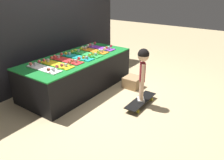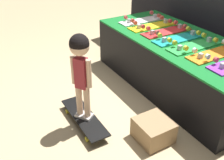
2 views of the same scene
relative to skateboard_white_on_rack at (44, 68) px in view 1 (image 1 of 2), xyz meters
name	(u,v)px [view 1 (image 1 of 2)]	position (x,y,z in m)	size (l,w,h in m)	color
ground_plane	(105,97)	(0.76, -0.64, -0.65)	(16.00, 16.00, 0.00)	tan
back_wall	(47,28)	(0.76, 0.76, 0.45)	(4.15, 0.10, 2.21)	black
display_rack	(78,73)	(0.76, 0.00, -0.33)	(2.20, 0.98, 0.63)	black
skateboard_white_on_rack	(44,68)	(0.00, 0.00, 0.00)	(0.20, 0.66, 0.09)	white
skateboard_yellow_on_rack	(57,64)	(0.25, -0.02, 0.00)	(0.20, 0.66, 0.09)	yellow
skateboard_red_on_rack	(67,60)	(0.50, 0.00, 0.00)	(0.20, 0.66, 0.09)	red
skateboard_teal_on_rack	(78,57)	(0.76, -0.03, 0.00)	(0.20, 0.66, 0.09)	teal
skateboard_green_on_rack	(87,53)	(1.01, -0.03, 0.00)	(0.20, 0.66, 0.09)	green
skateboard_orange_on_rack	(94,50)	(1.26, 0.01, 0.00)	(0.20, 0.66, 0.09)	orange
skateboard_purple_on_rack	(100,47)	(1.51, 0.03, 0.00)	(0.20, 0.66, 0.09)	purple
skateboard_on_floor	(141,101)	(0.87, -1.32, -0.58)	(0.76, 0.21, 0.09)	black
child	(143,65)	(0.87, -1.32, 0.06)	(0.20, 0.19, 0.89)	silver
storage_box	(133,82)	(1.41, -0.85, -0.55)	(0.32, 0.31, 0.21)	#A37F56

